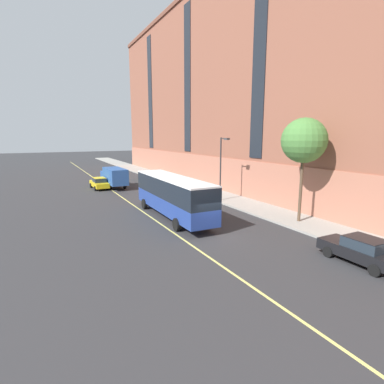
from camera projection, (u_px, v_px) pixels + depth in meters
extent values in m
plane|color=#303033|center=(211.00, 236.00, 21.66)|extent=(260.00, 260.00, 0.00)
cube|color=#9E9B93|center=(272.00, 212.00, 28.14)|extent=(4.25, 160.00, 0.15)
cube|color=#935642|center=(373.00, 57.00, 26.66)|extent=(12.00, 110.00, 28.11)
cube|color=#B67058|center=(315.00, 194.00, 26.07)|extent=(0.14, 110.00, 4.40)
cube|color=#1E232B|center=(259.00, 54.00, 30.82)|extent=(0.10, 2.00, 21.36)
cube|color=#1E232B|center=(187.00, 80.00, 45.18)|extent=(0.10, 2.00, 21.36)
cube|color=#1E232B|center=(150.00, 94.00, 59.55)|extent=(0.10, 2.00, 21.36)
cube|color=navy|center=(173.00, 204.00, 26.42)|extent=(2.64, 12.19, 1.31)
cube|color=black|center=(172.00, 187.00, 26.16)|extent=(2.66, 12.19, 1.60)
cube|color=white|center=(172.00, 178.00, 26.00)|extent=(2.67, 12.19, 0.12)
cube|color=#19232D|center=(150.00, 180.00, 31.54)|extent=(2.28, 0.11, 1.20)
cube|color=orange|center=(149.00, 173.00, 31.41)|extent=(1.73, 0.08, 0.28)
cube|color=black|center=(150.00, 197.00, 31.90)|extent=(2.42, 0.15, 0.24)
cube|color=white|center=(142.00, 196.00, 31.47)|extent=(0.28, 0.06, 0.18)
cube|color=white|center=(158.00, 194.00, 32.24)|extent=(0.28, 0.06, 0.18)
cylinder|color=black|center=(144.00, 204.00, 29.75)|extent=(0.31, 1.00, 1.00)
cylinder|color=black|center=(167.00, 202.00, 30.84)|extent=(0.31, 1.00, 1.00)
cylinder|color=black|center=(177.00, 225.00, 22.82)|extent=(0.31, 1.00, 1.00)
cylinder|color=black|center=(205.00, 220.00, 23.92)|extent=(0.31, 1.00, 1.00)
cube|color=black|center=(360.00, 252.00, 17.01)|extent=(1.82, 4.57, 0.64)
cube|color=#232D38|center=(365.00, 244.00, 16.70)|extent=(1.59, 2.06, 0.56)
cube|color=black|center=(366.00, 238.00, 16.64)|extent=(1.55, 1.97, 0.04)
cylinder|color=black|center=(328.00, 252.00, 17.91)|extent=(0.23, 0.64, 0.64)
cylinder|color=black|center=(347.00, 247.00, 18.69)|extent=(0.23, 0.64, 0.64)
cylinder|color=black|center=(375.00, 270.00, 15.44)|extent=(0.23, 0.64, 0.64)
cube|color=#23603D|center=(149.00, 177.00, 48.35)|extent=(1.88, 4.73, 0.64)
cube|color=#232D38|center=(150.00, 173.00, 48.04)|extent=(1.60, 2.15, 0.56)
cube|color=#23603D|center=(150.00, 172.00, 47.99)|extent=(1.57, 2.05, 0.04)
cylinder|color=black|center=(141.00, 178.00, 49.24)|extent=(0.24, 0.65, 0.64)
cylinder|color=black|center=(151.00, 177.00, 50.07)|extent=(0.24, 0.65, 0.64)
cylinder|color=black|center=(148.00, 180.00, 46.75)|extent=(0.24, 0.65, 0.64)
cylinder|color=black|center=(158.00, 180.00, 47.58)|extent=(0.24, 0.65, 0.64)
cube|color=#285199|center=(115.00, 176.00, 41.12)|extent=(2.30, 5.54, 2.09)
cube|color=#285199|center=(109.00, 176.00, 44.49)|extent=(2.12, 1.74, 1.60)
cube|color=#1E2833|center=(107.00, 174.00, 45.20)|extent=(1.87, 0.11, 0.80)
cylinder|color=black|center=(102.00, 182.00, 44.15)|extent=(0.27, 0.84, 0.84)
cylinder|color=black|center=(116.00, 181.00, 45.13)|extent=(0.27, 0.84, 0.84)
cylinder|color=black|center=(109.00, 187.00, 40.18)|extent=(0.27, 0.84, 0.84)
cylinder|color=black|center=(125.00, 186.00, 41.17)|extent=(0.27, 0.84, 0.84)
cube|color=yellow|center=(99.00, 184.00, 41.15)|extent=(1.85, 4.74, 0.64)
cube|color=#232D38|center=(99.00, 180.00, 40.84)|extent=(1.57, 2.15, 0.56)
cube|color=yellow|center=(99.00, 178.00, 40.78)|extent=(1.53, 2.06, 0.04)
cylinder|color=black|center=(91.00, 185.00, 42.05)|extent=(0.24, 0.65, 0.64)
cylinder|color=black|center=(103.00, 184.00, 42.86)|extent=(0.24, 0.65, 0.64)
cylinder|color=black|center=(95.00, 188.00, 39.56)|extent=(0.24, 0.65, 0.64)
cylinder|color=black|center=(108.00, 187.00, 40.37)|extent=(0.24, 0.65, 0.64)
cylinder|color=brown|center=(301.00, 188.00, 24.51)|extent=(0.25, 0.25, 5.66)
sphere|color=#4C843D|center=(304.00, 140.00, 23.80)|extent=(3.59, 3.59, 3.59)
cylinder|color=#2D2D30|center=(220.00, 169.00, 32.60)|extent=(0.16, 0.16, 6.85)
cylinder|color=#2D2D30|center=(224.00, 138.00, 31.51)|extent=(0.10, 1.10, 0.10)
cube|color=#3D3D3F|center=(227.00, 139.00, 31.04)|extent=(0.36, 0.60, 0.20)
cube|color=#E0D66B|center=(168.00, 229.00, 23.31)|extent=(0.16, 140.00, 0.01)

